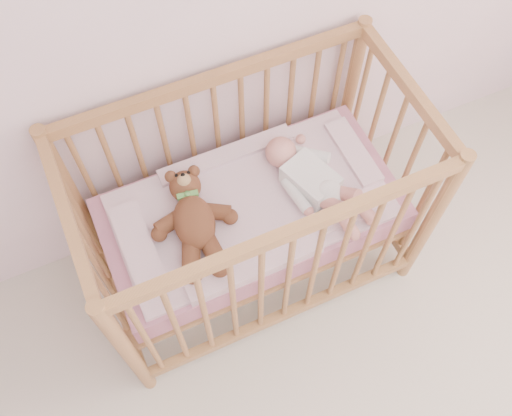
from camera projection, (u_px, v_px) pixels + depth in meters
crib at (251, 213)px, 2.38m from camera, size 1.36×0.76×1.00m
mattress at (251, 214)px, 2.39m from camera, size 1.22×0.62×0.13m
blanket at (251, 205)px, 2.32m from camera, size 1.10×0.58×0.06m
baby at (311, 178)px, 2.30m from camera, size 0.46×0.64×0.14m
teddy_bear at (194, 222)px, 2.19m from camera, size 0.43×0.56×0.14m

